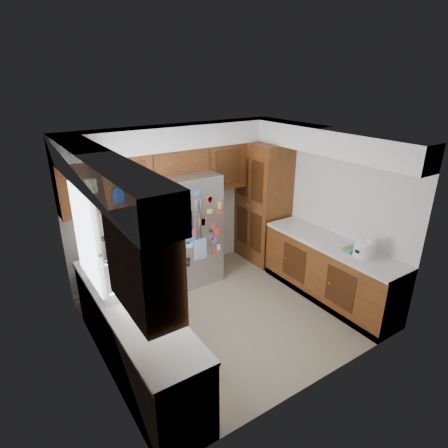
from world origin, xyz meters
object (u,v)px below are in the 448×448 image
(fridge, at_px, (187,229))
(paper_towel, at_px, (371,248))
(pantry, at_px, (263,203))
(rice_cooker, at_px, (364,248))

(fridge, xyz_separation_m, paper_towel, (1.54, -2.27, 0.16))
(pantry, height_order, paper_towel, pantry)
(paper_towel, bearing_deg, pantry, 90.95)
(pantry, distance_m, fridge, 1.51)
(rice_cooker, bearing_deg, paper_towel, -61.80)
(fridge, bearing_deg, pantry, -2.06)
(pantry, relative_size, rice_cooker, 7.45)
(fridge, height_order, paper_towel, fridge)
(pantry, height_order, fridge, pantry)
(rice_cooker, xyz_separation_m, paper_towel, (0.04, -0.07, 0.02))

